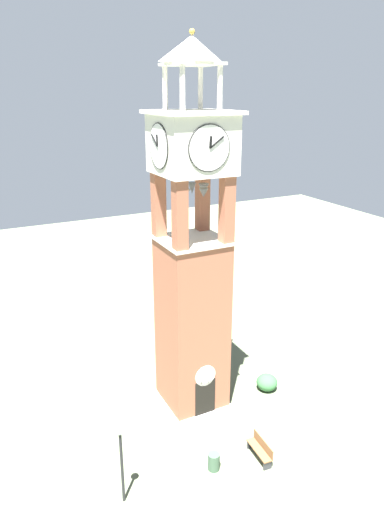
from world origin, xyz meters
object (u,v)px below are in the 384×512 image
park_bench (261,449)px  lamp_post (121,450)px  trash_bin (214,462)px  clock_tower (192,273)px

park_bench → lamp_post: bearing=175.1°
trash_bin → lamp_post: bearing=177.5°
clock_tower → park_bench: bearing=-78.8°
clock_tower → lamp_post: size_ratio=4.95×
clock_tower → trash_bin: (-1.23, -4.56, -7.06)m
trash_bin → clock_tower: bearing=74.9°
park_bench → trash_bin: size_ratio=2.03×
park_bench → trash_bin: 2.24m
park_bench → clock_tower: bearing=101.2°
park_bench → lamp_post: (-6.28, 0.54, 2.07)m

